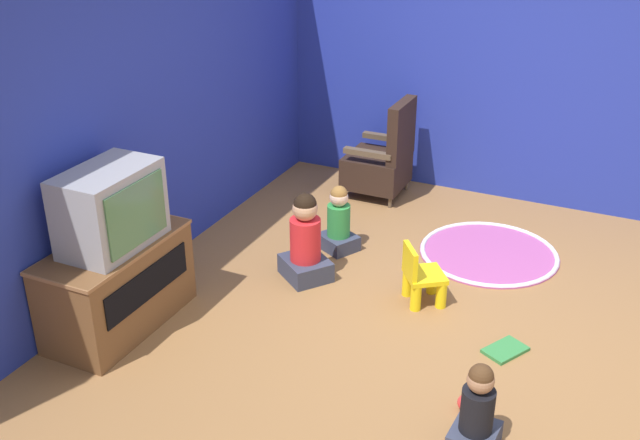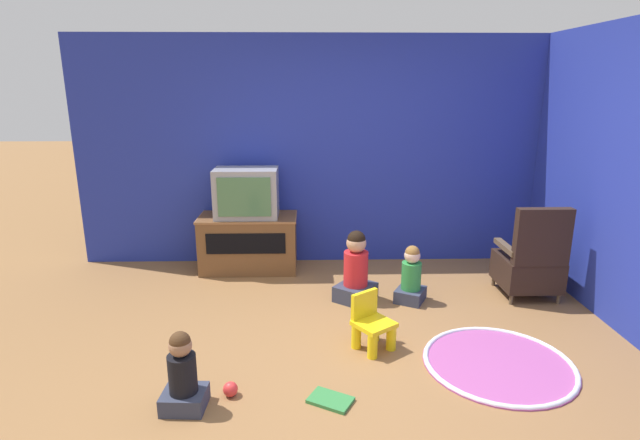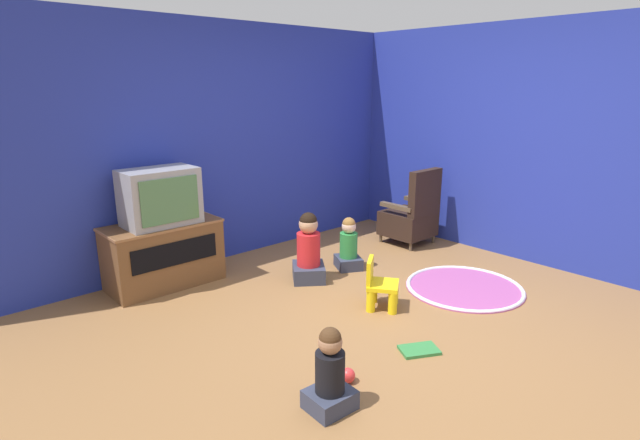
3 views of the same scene
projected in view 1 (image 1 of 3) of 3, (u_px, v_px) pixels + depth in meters
ground_plane at (437, 312)px, 5.29m from camera, size 30.00×30.00×0.00m
wall_back at (129, 111)px, 5.32m from camera, size 5.32×0.12×2.55m
wall_right at (563, 67)px, 6.44m from camera, size 0.12×5.32×2.55m
tv_cabinet at (117, 284)px, 5.01m from camera, size 1.07×0.53×0.62m
television at (111, 208)px, 4.76m from camera, size 0.68×0.42×0.53m
black_armchair at (382, 160)px, 6.98m from camera, size 0.54×0.55×0.94m
yellow_kid_chair at (422, 279)px, 5.34m from camera, size 0.38×0.38×0.44m
play_mat at (489, 253)px, 6.06m from camera, size 1.12×1.12×0.04m
child_watching_left at (339, 222)px, 6.04m from camera, size 0.35×0.37×0.56m
child_watching_center at (477, 413)px, 3.98m from camera, size 0.29×0.26×0.54m
child_watching_right at (305, 242)px, 5.60m from camera, size 0.46×0.47×0.70m
toy_ball at (466, 403)px, 4.33m from camera, size 0.10×0.10×0.10m
book at (505, 350)px, 4.86m from camera, size 0.33×0.29×0.02m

